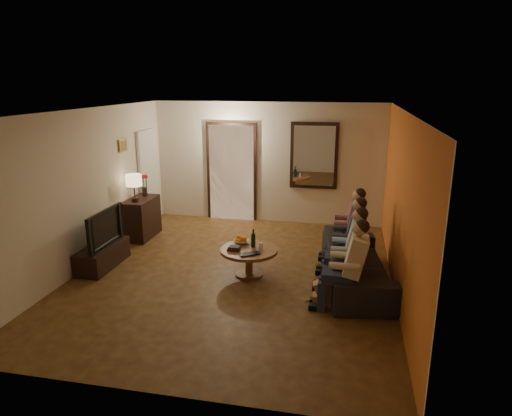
% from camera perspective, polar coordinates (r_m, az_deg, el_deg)
% --- Properties ---
extents(floor, '(5.00, 6.00, 0.01)m').
position_cam_1_polar(floor, '(7.48, -2.74, -8.25)').
color(floor, '#452712').
rests_on(floor, ground).
extents(ceiling, '(5.00, 6.00, 0.01)m').
position_cam_1_polar(ceiling, '(6.85, -3.03, 12.04)').
color(ceiling, white).
rests_on(ceiling, back_wall).
extents(back_wall, '(5.00, 0.02, 2.60)m').
position_cam_1_polar(back_wall, '(9.92, 1.45, 5.63)').
color(back_wall, beige).
rests_on(back_wall, floor).
extents(front_wall, '(5.00, 0.02, 2.60)m').
position_cam_1_polar(front_wall, '(4.37, -12.81, -8.15)').
color(front_wall, beige).
rests_on(front_wall, floor).
extents(left_wall, '(0.02, 6.00, 2.60)m').
position_cam_1_polar(left_wall, '(8.04, -20.43, 2.24)').
color(left_wall, beige).
rests_on(left_wall, floor).
extents(right_wall, '(0.02, 6.00, 2.60)m').
position_cam_1_polar(right_wall, '(6.88, 17.71, 0.34)').
color(right_wall, beige).
rests_on(right_wall, floor).
extents(orange_accent, '(0.01, 6.00, 2.60)m').
position_cam_1_polar(orange_accent, '(6.88, 17.63, 0.35)').
color(orange_accent, orange).
rests_on(orange_accent, right_wall).
extents(kitchen_doorway, '(1.00, 0.06, 2.10)m').
position_cam_1_polar(kitchen_doorway, '(10.12, -3.06, 4.37)').
color(kitchen_doorway, '#FFE0A5').
rests_on(kitchen_doorway, floor).
extents(door_trim, '(1.12, 0.04, 2.22)m').
position_cam_1_polar(door_trim, '(10.11, -3.07, 4.36)').
color(door_trim, black).
rests_on(door_trim, floor).
extents(fridge_glimpse, '(0.45, 0.03, 1.70)m').
position_cam_1_polar(fridge_glimpse, '(10.09, -1.66, 3.49)').
color(fridge_glimpse, silver).
rests_on(fridge_glimpse, floor).
extents(mirror_frame, '(1.00, 0.05, 1.40)m').
position_cam_1_polar(mirror_frame, '(9.73, 7.26, 6.50)').
color(mirror_frame, black).
rests_on(mirror_frame, back_wall).
extents(mirror_glass, '(0.86, 0.02, 1.26)m').
position_cam_1_polar(mirror_glass, '(9.70, 7.25, 6.47)').
color(mirror_glass, white).
rests_on(mirror_glass, back_wall).
extents(white_door, '(0.06, 0.85, 2.04)m').
position_cam_1_polar(white_door, '(10.05, -13.26, 3.72)').
color(white_door, white).
rests_on(white_door, floor).
extents(framed_art, '(0.03, 0.28, 0.24)m').
position_cam_1_polar(framed_art, '(9.04, -16.29, 7.55)').
color(framed_art, '#B28C33').
rests_on(framed_art, left_wall).
extents(art_canvas, '(0.01, 0.22, 0.18)m').
position_cam_1_polar(art_canvas, '(9.03, -16.20, 7.55)').
color(art_canvas, brown).
rests_on(art_canvas, left_wall).
extents(dresser, '(0.45, 0.89, 0.79)m').
position_cam_1_polar(dresser, '(9.33, -14.11, -1.22)').
color(dresser, black).
rests_on(dresser, floor).
extents(table_lamp, '(0.30, 0.30, 0.54)m').
position_cam_1_polar(table_lamp, '(8.98, -14.99, 2.45)').
color(table_lamp, beige).
rests_on(table_lamp, dresser).
extents(flower_vase, '(0.14, 0.14, 0.44)m').
position_cam_1_polar(flower_vase, '(9.37, -13.79, 2.76)').
color(flower_vase, red).
rests_on(flower_vase, dresser).
extents(tv_stand, '(0.45, 1.11, 0.37)m').
position_cam_1_polar(tv_stand, '(8.13, -18.63, -5.69)').
color(tv_stand, black).
rests_on(tv_stand, floor).
extents(tv, '(1.08, 0.14, 0.62)m').
position_cam_1_polar(tv, '(7.97, -18.93, -2.36)').
color(tv, black).
rests_on(tv, tv_stand).
extents(sofa, '(2.37, 1.17, 0.66)m').
position_cam_1_polar(sofa, '(7.20, 12.42, -6.74)').
color(sofa, black).
rests_on(sofa, floor).
extents(person_a, '(0.60, 0.40, 1.20)m').
position_cam_1_polar(person_a, '(6.26, 11.70, -7.53)').
color(person_a, tan).
rests_on(person_a, sofa).
extents(person_b, '(0.60, 0.40, 1.20)m').
position_cam_1_polar(person_b, '(6.82, 11.73, -5.56)').
color(person_b, tan).
rests_on(person_b, sofa).
extents(person_c, '(0.60, 0.40, 1.20)m').
position_cam_1_polar(person_c, '(7.38, 11.75, -3.90)').
color(person_c, tan).
rests_on(person_c, sofa).
extents(person_d, '(0.60, 0.40, 1.20)m').
position_cam_1_polar(person_d, '(7.95, 11.77, -2.47)').
color(person_d, tan).
rests_on(person_d, sofa).
extents(dog, '(0.57, 0.28, 0.56)m').
position_cam_1_polar(dog, '(6.50, 9.37, -9.59)').
color(dog, '#A46A4B').
rests_on(dog, floor).
extents(coffee_table, '(1.06, 1.06, 0.45)m').
position_cam_1_polar(coffee_table, '(7.35, -0.88, -6.77)').
color(coffee_table, brown).
rests_on(coffee_table, floor).
extents(bowl, '(0.26, 0.26, 0.06)m').
position_cam_1_polar(bowl, '(7.50, -1.87, -4.22)').
color(bowl, white).
rests_on(bowl, coffee_table).
extents(oranges, '(0.20, 0.20, 0.08)m').
position_cam_1_polar(oranges, '(7.47, -1.88, -3.73)').
color(oranges, orange).
rests_on(oranges, bowl).
extents(wine_bottle, '(0.07, 0.07, 0.31)m').
position_cam_1_polar(wine_bottle, '(7.30, -0.34, -3.75)').
color(wine_bottle, black).
rests_on(wine_bottle, coffee_table).
extents(wine_glass, '(0.06, 0.06, 0.10)m').
position_cam_1_polar(wine_glass, '(7.26, 0.59, -4.73)').
color(wine_glass, silver).
rests_on(wine_glass, coffee_table).
extents(book_stack, '(0.20, 0.15, 0.07)m').
position_cam_1_polar(book_stack, '(7.21, -2.78, -5.02)').
color(book_stack, black).
rests_on(book_stack, coffee_table).
extents(laptop, '(0.39, 0.36, 0.03)m').
position_cam_1_polar(laptop, '(6.99, -0.58, -5.89)').
color(laptop, black).
rests_on(laptop, coffee_table).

